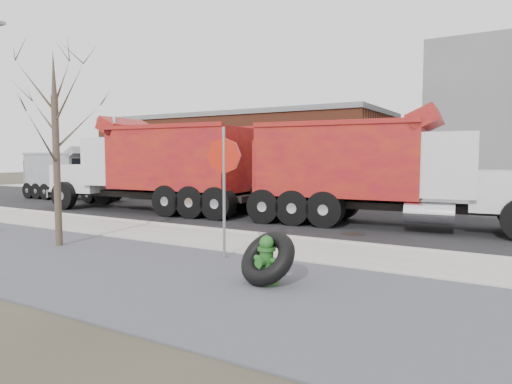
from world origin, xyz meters
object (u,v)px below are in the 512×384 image
Objects in this scene: fire_hydrant at (266,262)px; truck_tire at (268,258)px; dump_truck_red_a at (379,168)px; dump_truck_grey at (69,173)px; stop_sign at (224,171)px; dump_truck_red_b at (155,164)px.

fire_hydrant is 0.08m from truck_tire.
dump_truck_grey is (-17.63, 0.92, -0.54)m from dump_truck_red_a.
truck_tire is at bearing -27.23° from stop_sign.
dump_truck_red_b is (-9.76, 7.40, 1.56)m from truck_tire.
dump_truck_red_a is 9.56m from dump_truck_red_b.
stop_sign is 0.31× the size of dump_truck_red_a.
stop_sign is at bearing 144.72° from truck_tire.
stop_sign is (-1.94, 1.37, 1.58)m from truck_tire.
fire_hydrant is 0.10× the size of dump_truck_red_b.
dump_truck_red_b reaches higher than dump_truck_grey.
fire_hydrant is at bearing -93.67° from dump_truck_red_a.
dump_truck_grey is (-15.93, 7.78, -0.60)m from stop_sign.
fire_hydrant is at bearing -26.35° from dump_truck_grey.
truck_tire is at bearing 138.13° from dump_truck_red_b.
dump_truck_red_a reaches higher than fire_hydrant.
dump_truck_red_a is (-0.23, 8.25, 1.58)m from fire_hydrant.
stop_sign is 17.74m from dump_truck_grey.
truck_tire is at bearing -26.28° from dump_truck_grey.
dump_truck_red_a reaches higher than dump_truck_grey.
dump_truck_red_b is at bearing 179.72° from dump_truck_red_a.
truck_tire is 2.85m from stop_sign.
fire_hydrant is 20.11m from dump_truck_grey.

